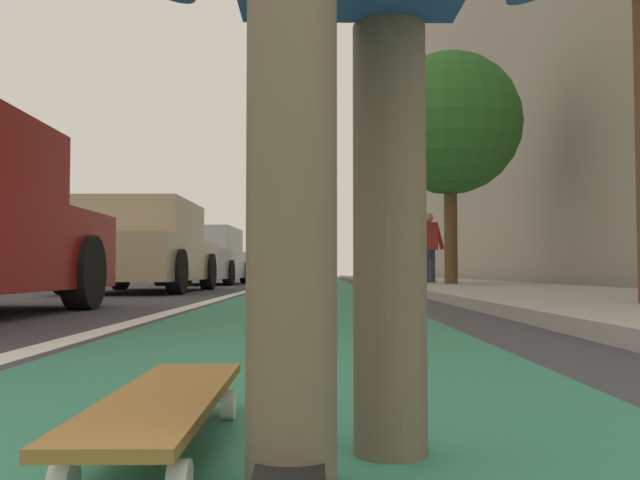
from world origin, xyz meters
name	(u,v)px	position (x,y,z in m)	size (l,w,h in m)	color
ground_plane	(310,294)	(10.00, 0.00, 0.00)	(80.00, 80.00, 0.00)	#38383D
bike_lane_paint	(315,281)	(24.00, 0.00, 0.00)	(56.00, 1.91, 0.00)	#2D7256
lane_stripe_white	(277,283)	(20.00, 1.10, 0.00)	(52.00, 0.16, 0.01)	silver
sidewalk_curb	(431,282)	(18.00, -3.10, 0.05)	(52.00, 3.20, 0.10)	#9E9B93
building_facade	(487,72)	(22.00, -5.64, 6.85)	(40.00, 1.20, 13.70)	gray
skateboard	(165,404)	(0.88, 0.15, 0.09)	(0.84, 0.21, 0.11)	white
parked_car_mid	(145,248)	(11.18, 2.78, 0.73)	(4.46, 1.89, 1.50)	tan
parked_car_far	(206,258)	(17.60, 2.81, 0.70)	(4.46, 1.99, 1.47)	#B7B7BC
traffic_light	(258,167)	(18.15, 1.50, 3.14)	(0.33, 0.28, 4.56)	#2D2D2D
street_tree_mid	(450,124)	(13.05, -2.70, 3.23)	(2.80, 2.80, 4.64)	brown
pedestrian_distant	(429,244)	(14.57, -2.50, 0.92)	(0.45, 0.70, 1.61)	#384260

